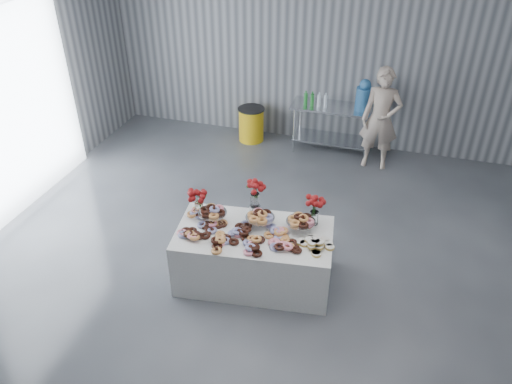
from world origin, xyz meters
TOP-DOWN VIEW (x-y plane):
  - ground at (0.00, 0.00)m, footprint 9.00×9.00m
  - room_walls at (-0.27, 0.07)m, footprint 8.04×9.04m
  - display_table at (-0.03, 0.37)m, footprint 2.01×1.24m
  - prep_table at (0.30, 4.10)m, footprint 1.50×0.60m
  - donut_mounds at (-0.03, 0.32)m, footprint 1.89×1.03m
  - cake_stand_left at (-0.60, 0.44)m, footprint 0.36×0.36m
  - cake_stand_mid at (-0.00, 0.52)m, footprint 0.36×0.36m
  - cake_stand_right at (0.49, 0.59)m, footprint 0.36×0.36m
  - danish_pile at (0.73, 0.31)m, footprint 0.48×0.48m
  - bouquet_left at (-0.81, 0.52)m, footprint 0.26×0.26m
  - bouquet_right at (0.62, 0.75)m, footprint 0.26×0.26m
  - bouquet_center at (-0.13, 0.71)m, footprint 0.26×0.26m
  - water_jug at (0.80, 4.10)m, footprint 0.28×0.28m
  - drink_bottles at (-0.02, 4.00)m, footprint 0.54×0.08m
  - person at (1.15, 3.80)m, footprint 0.66×0.43m
  - trash_barrel at (-1.25, 4.10)m, footprint 0.51×0.51m

SIDE VIEW (x-z plane):
  - ground at x=0.00m, z-range 0.00..0.00m
  - trash_barrel at x=-1.25m, z-range 0.00..0.66m
  - display_table at x=-0.03m, z-range 0.00..0.75m
  - prep_table at x=0.30m, z-range 0.17..1.07m
  - donut_mounds at x=-0.03m, z-range 0.75..0.84m
  - danish_pile at x=0.73m, z-range 0.75..0.86m
  - cake_stand_left at x=-0.60m, z-range 0.80..0.98m
  - cake_stand_mid at x=0.00m, z-range 0.80..0.98m
  - cake_stand_right at x=0.49m, z-range 0.80..0.98m
  - person at x=1.15m, z-range 0.00..1.79m
  - drink_bottles at x=-0.02m, z-range 0.90..1.17m
  - bouquet_left at x=-0.81m, z-range 0.84..1.26m
  - bouquet_right at x=0.62m, z-range 0.84..1.26m
  - bouquet_center at x=-0.13m, z-range 0.84..1.41m
  - water_jug at x=0.80m, z-range 0.87..1.43m
  - room_walls at x=-0.27m, z-range 0.63..4.65m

